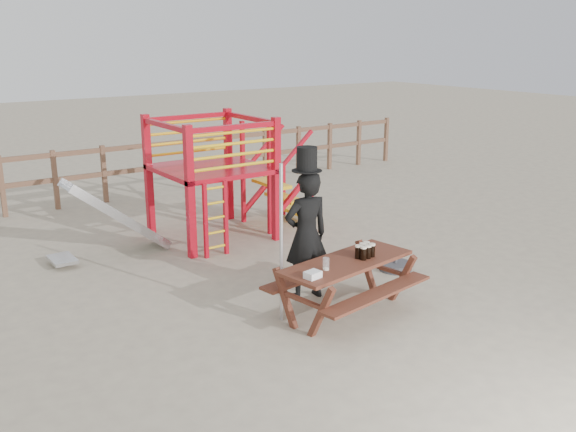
# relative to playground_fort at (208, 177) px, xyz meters

# --- Properties ---
(ground) EXTENTS (60.00, 60.00, 0.00)m
(ground) POSITION_rel_playground_fort_xyz_m (-0.12, -3.58, -1.07)
(ground) COLOR tan
(ground) RESTS_ON ground
(back_fence) EXTENTS (15.09, 0.09, 1.20)m
(back_fence) POSITION_rel_playground_fort_xyz_m (-0.12, 3.42, -0.34)
(back_fence) COLOR brown
(back_fence) RESTS_ON ground
(playground_fort) EXTENTS (4.71, 1.84, 2.10)m
(playground_fort) POSITION_rel_playground_fort_xyz_m (0.00, 0.00, 0.00)
(playground_fort) COLOR #B30B1C
(playground_fort) RESTS_ON ground
(picnic_table) EXTENTS (1.98, 1.51, 0.70)m
(picnic_table) POSITION_rel_playground_fort_xyz_m (-0.10, -3.79, -0.63)
(picnic_table) COLOR brown
(picnic_table) RESTS_ON ground
(man_with_hat) EXTENTS (0.67, 0.49, 2.04)m
(man_with_hat) POSITION_rel_playground_fort_xyz_m (-0.20, -3.09, -0.16)
(man_with_hat) COLOR black
(man_with_hat) RESTS_ON ground
(metal_pole) EXTENTS (0.04, 0.04, 1.96)m
(metal_pole) POSITION_rel_playground_fort_xyz_m (-0.87, -3.49, -0.09)
(metal_pole) COLOR #B2B2B7
(metal_pole) RESTS_ON ground
(parasol_base) EXTENTS (0.49, 0.49, 0.21)m
(parasol_base) POSITION_rel_playground_fort_xyz_m (1.51, -3.03, -1.01)
(parasol_base) COLOR #38383D
(parasol_base) RESTS_ON ground
(paper_bag) EXTENTS (0.20, 0.17, 0.08)m
(paper_bag) POSITION_rel_playground_fort_xyz_m (-0.80, -4.02, -0.33)
(paper_bag) COLOR white
(paper_bag) RESTS_ON picnic_table
(stout_pints) EXTENTS (0.27, 0.20, 0.17)m
(stout_pints) POSITION_rel_playground_fort_xyz_m (0.17, -3.82, -0.28)
(stout_pints) COLOR black
(stout_pints) RESTS_ON picnic_table
(empty_glasses) EXTENTS (0.08, 0.08, 0.15)m
(empty_glasses) POSITION_rel_playground_fort_xyz_m (-0.51, -3.89, -0.30)
(empty_glasses) COLOR silver
(empty_glasses) RESTS_ON picnic_table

